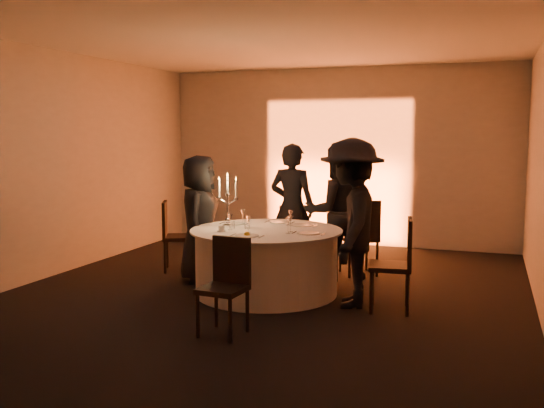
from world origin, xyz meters
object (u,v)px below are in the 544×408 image
(guest_back_right, at_px, (336,212))
(candelabra, at_px, (228,208))
(chair_right, at_px, (398,259))
(chair_back_left, at_px, (295,232))
(chair_left, at_px, (173,232))
(guest_left, at_px, (199,219))
(banquet_table, at_px, (266,261))
(chair_back_right, at_px, (361,233))
(guest_back_left, at_px, (292,207))
(coffee_cup, at_px, (221,229))
(guest_right, at_px, (351,223))
(chair_front, at_px, (227,280))

(guest_back_right, distance_m, candelabra, 1.45)
(chair_right, relative_size, candelabra, 1.52)
(chair_back_left, bearing_deg, chair_left, 32.01)
(guest_left, bearing_deg, guest_back_right, -82.15)
(chair_back_left, bearing_deg, banquet_table, 98.51)
(banquet_table, distance_m, chair_back_right, 1.55)
(chair_left, distance_m, chair_back_right, 2.58)
(chair_back_right, distance_m, guest_left, 2.15)
(chair_back_left, xyz_separation_m, guest_back_left, (0.03, -0.22, 0.39))
(chair_back_right, distance_m, guest_back_right, 0.50)
(chair_left, xyz_separation_m, coffee_cup, (1.19, -1.00, 0.26))
(chair_back_left, relative_size, guest_back_right, 0.50)
(chair_back_right, distance_m, candelabra, 1.90)
(chair_left, xyz_separation_m, guest_back_left, (1.54, 0.59, 0.34))
(chair_back_right, height_order, guest_left, guest_left)
(banquet_table, distance_m, chair_back_left, 1.50)
(guest_back_right, bearing_deg, candelabra, 7.57)
(guest_right, bearing_deg, chair_front, -43.88)
(guest_left, bearing_deg, guest_back_left, -58.21)
(banquet_table, height_order, chair_back_left, chair_back_left)
(chair_front, distance_m, guest_back_left, 2.78)
(chair_right, relative_size, chair_front, 1.09)
(guest_right, bearing_deg, chair_back_left, -153.77)
(guest_back_left, relative_size, guest_right, 0.95)
(chair_front, bearing_deg, chair_back_left, 99.98)
(banquet_table, distance_m, guest_back_right, 1.24)
(guest_right, xyz_separation_m, coffee_cup, (-1.49, -0.15, -0.13))
(chair_back_left, height_order, chair_front, chair_front)
(chair_right, bearing_deg, guest_back_left, -139.81)
(banquet_table, xyz_separation_m, chair_front, (0.14, -1.47, 0.13))
(chair_back_right, relative_size, guest_right, 0.55)
(guest_back_right, height_order, guest_right, guest_right)
(guest_back_left, distance_m, guest_back_right, 0.75)
(chair_back_left, height_order, guest_left, guest_left)
(chair_back_left, relative_size, chair_right, 0.88)
(chair_back_left, bearing_deg, guest_left, 57.49)
(chair_front, xyz_separation_m, guest_back_right, (0.46, 2.45, 0.37))
(chair_right, height_order, candelabra, candelabra)
(coffee_cup, bearing_deg, chair_front, -63.48)
(banquet_table, height_order, chair_left, chair_left)
(chair_right, relative_size, guest_back_left, 0.57)
(chair_left, distance_m, chair_front, 2.80)
(chair_left, bearing_deg, chair_front, -165.54)
(guest_back_left, bearing_deg, guest_left, 51.20)
(coffee_cup, bearing_deg, chair_left, 139.97)
(guest_back_left, bearing_deg, chair_back_right, -176.74)
(guest_left, relative_size, guest_back_left, 0.92)
(guest_back_right, bearing_deg, banquet_table, 26.63)
(guest_back_left, bearing_deg, banquet_table, 98.15)
(chair_right, xyz_separation_m, guest_left, (-2.59, 0.48, 0.25))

